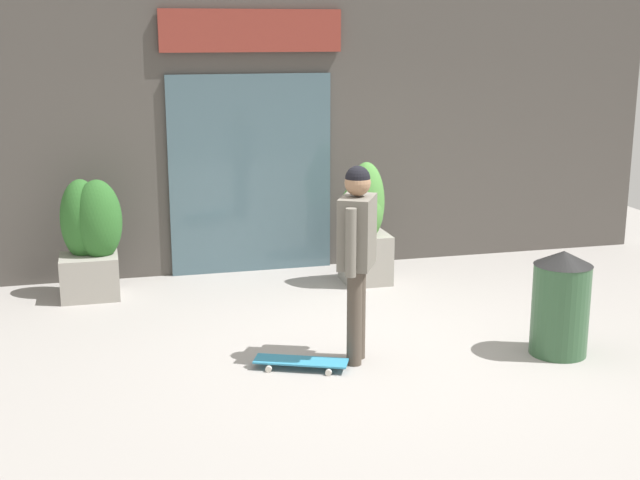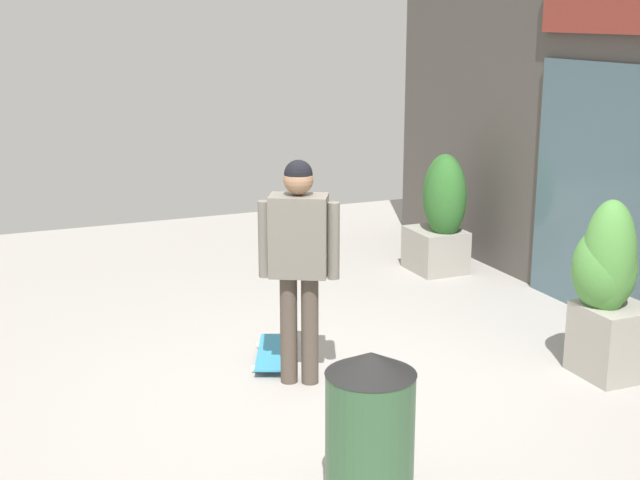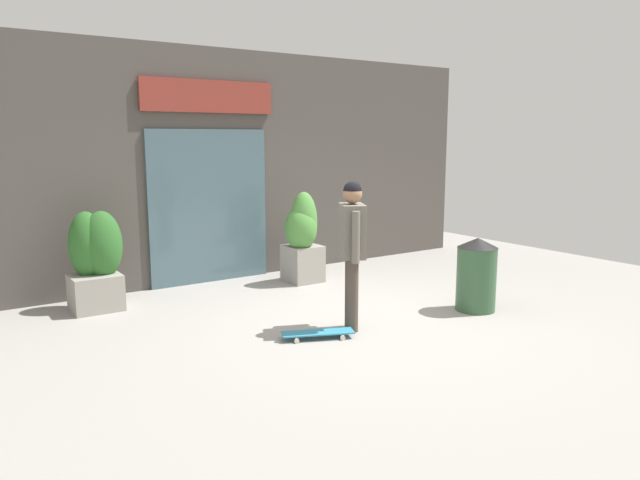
{
  "view_description": "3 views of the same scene",
  "coord_description": "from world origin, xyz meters",
  "px_view_note": "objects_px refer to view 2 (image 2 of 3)",
  "views": [
    {
      "loc": [
        -2.29,
        -7.03,
        2.8
      ],
      "look_at": [
        -0.49,
        -0.02,
        1.03
      ],
      "focal_mm": 48.45,
      "sensor_mm": 36.0,
      "label": 1
    },
    {
      "loc": [
        5.57,
        -2.56,
        2.73
      ],
      "look_at": [
        -0.49,
        -0.02,
        1.03
      ],
      "focal_mm": 49.43,
      "sensor_mm": 36.0,
      "label": 2
    },
    {
      "loc": [
        -4.29,
        -5.58,
        2.18
      ],
      "look_at": [
        -0.49,
        -0.02,
        1.03
      ],
      "focal_mm": 33.55,
      "sensor_mm": 36.0,
      "label": 3
    }
  ],
  "objects_px": {
    "skateboard": "(271,352)",
    "planter_box_right": "(442,211)",
    "trash_bin": "(370,431)",
    "skateboarder": "(299,249)",
    "planter_box_left": "(609,289)"
  },
  "relations": [
    {
      "from": "skateboard",
      "to": "planter_box_right",
      "type": "bearing_deg",
      "value": -33.39
    },
    {
      "from": "planter_box_right",
      "to": "trash_bin",
      "type": "xyz_separation_m",
      "value": [
        3.99,
        -2.8,
        -0.19
      ]
    },
    {
      "from": "skateboarder",
      "to": "planter_box_left",
      "type": "xyz_separation_m",
      "value": [
        0.76,
        2.23,
        -0.36
      ]
    },
    {
      "from": "trash_bin",
      "to": "skateboarder",
      "type": "bearing_deg",
      "value": 171.13
    },
    {
      "from": "skateboard",
      "to": "planter_box_left",
      "type": "distance_m",
      "value": 2.69
    },
    {
      "from": "skateboard",
      "to": "planter_box_right",
      "type": "relative_size",
      "value": 0.64
    },
    {
      "from": "skateboarder",
      "to": "planter_box_right",
      "type": "height_order",
      "value": "skateboarder"
    },
    {
      "from": "planter_box_right",
      "to": "skateboarder",
      "type": "bearing_deg",
      "value": -48.8
    },
    {
      "from": "skateboarder",
      "to": "planter_box_right",
      "type": "distance_m",
      "value": 3.37
    },
    {
      "from": "skateboarder",
      "to": "planter_box_left",
      "type": "relative_size",
      "value": 1.23
    },
    {
      "from": "planter_box_left",
      "to": "trash_bin",
      "type": "bearing_deg",
      "value": -67.84
    },
    {
      "from": "planter_box_right",
      "to": "skateboard",
      "type": "bearing_deg",
      "value": -56.48
    },
    {
      "from": "trash_bin",
      "to": "planter_box_left",
      "type": "bearing_deg",
      "value": 112.16
    },
    {
      "from": "planter_box_left",
      "to": "planter_box_right",
      "type": "xyz_separation_m",
      "value": [
        -2.97,
        0.28,
        -0.03
      ]
    },
    {
      "from": "skateboarder",
      "to": "trash_bin",
      "type": "bearing_deg",
      "value": -160.62
    }
  ]
}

